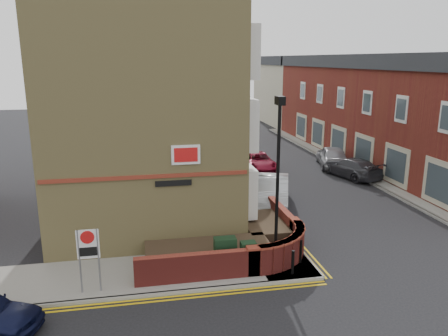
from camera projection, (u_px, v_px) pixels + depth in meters
ground at (241, 288)px, 15.04m from camera, size 120.00×120.00×0.00m
pavement_corner at (138, 275)px, 15.81m from camera, size 13.00×3.00×0.12m
pavement_main at (217, 170)px, 30.63m from camera, size 2.00×32.00×0.12m
pavement_far at (383, 173)px, 29.81m from camera, size 4.00×40.00×0.12m
kerb_side at (138, 296)px, 14.38m from camera, size 13.00×0.15×0.12m
kerb_main_near at (231, 170)px, 30.82m from camera, size 0.15×32.00×0.12m
kerb_main_far at (356, 175)px, 29.44m from camera, size 0.15×40.00×0.12m
yellow_lines_side at (138, 302)px, 14.15m from camera, size 13.00×0.28×0.01m
yellow_lines_main at (234, 170)px, 30.88m from camera, size 0.28×32.00×0.01m
corner_building at (145, 90)px, 20.62m from camera, size 8.95×10.40×13.60m
garden_wall at (227, 256)px, 17.42m from camera, size 6.80×6.00×1.20m
lamppost at (278, 183)px, 15.67m from camera, size 0.25×0.50×6.30m
utility_cabinet_large at (225, 253)px, 16.05m from camera, size 0.80×0.45×1.20m
utility_cabinet_small at (248, 256)px, 15.92m from camera, size 0.55×0.40×1.10m
bollard_near at (293, 262)px, 15.65m from camera, size 0.11×0.11×0.90m
bollard_far at (301, 252)px, 16.52m from camera, size 0.11×0.11×0.90m
zone_sign at (88, 249)px, 14.19m from camera, size 0.72×0.07×2.20m
far_terrace at (377, 108)px, 32.93m from camera, size 5.40×30.40×8.00m
far_terrace_cream at (286, 90)px, 52.93m from camera, size 5.40×12.40×8.00m
tree_near at (222, 107)px, 27.65m from camera, size 3.64×3.65×6.70m
tree_mid at (204, 90)px, 35.15m from camera, size 4.03×4.03×7.42m
tree_far at (192, 88)px, 42.83m from camera, size 3.81×3.81×7.00m
traffic_light_assembly at (203, 116)px, 38.62m from camera, size 0.20×0.16×4.20m
silver_car_near at (272, 191)px, 23.26m from camera, size 3.13×5.10×1.59m
red_car_main at (258, 161)px, 31.06m from camera, size 2.09×4.33×1.19m
grey_car_far at (351, 168)px, 28.96m from camera, size 3.02×4.87×1.32m
silver_car_far at (332, 156)px, 31.80m from camera, size 2.99×4.93×1.57m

